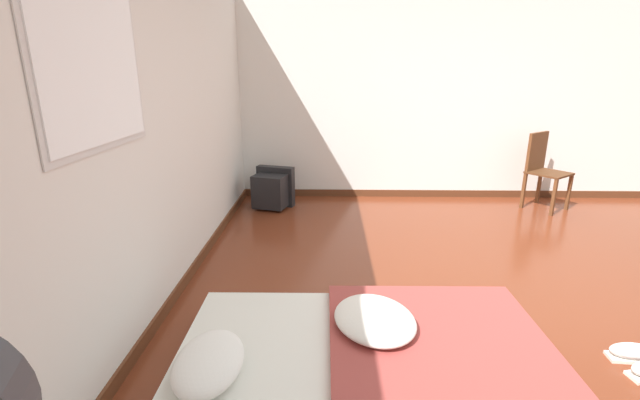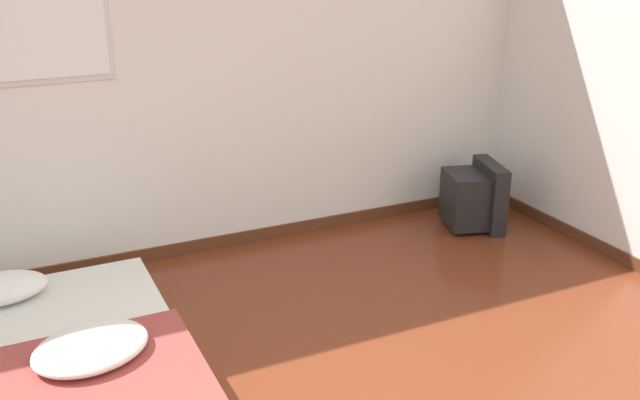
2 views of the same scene
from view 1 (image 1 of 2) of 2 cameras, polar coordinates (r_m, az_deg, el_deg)
The scene contains 6 objects.
ground_plane at distance 3.40m, azimuth 26.84°, elevation -13.81°, with size 20.00×20.00×0.00m, color maroon.
wall_back at distance 2.87m, azimuth -23.05°, elevation 8.83°, with size 8.30×0.08×2.60m.
wall_right at distance 5.78m, azimuth 15.96°, elevation 12.86°, with size 0.08×7.54×2.60m.
mattress_bed at distance 2.51m, azimuth 6.76°, elevation -20.28°, with size 1.25×2.06×0.33m.
crt_tv at distance 5.27m, azimuth -6.38°, elevation 1.45°, with size 0.48×0.51×0.49m.
wooden_chair at distance 5.85m, azimuth 27.51°, elevation 4.16°, with size 0.58×0.58×0.92m.
Camera 1 is at (-2.61, 1.44, 1.63)m, focal length 24.00 mm.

